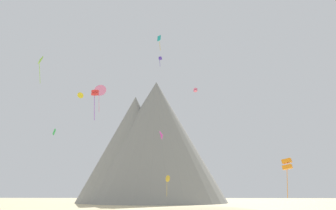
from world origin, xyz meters
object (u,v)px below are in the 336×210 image
at_px(rock_massif, 148,142).
at_px(kite_teal_high, 159,39).
at_px(kite_lime_high, 40,60).
at_px(kite_gold_low, 167,179).
at_px(kite_rainbow_high, 195,90).
at_px(kite_pink_mid, 100,91).
at_px(kite_indigo_high, 160,58).
at_px(kite_orange_low, 287,164).
at_px(kite_green_low, 54,132).
at_px(kite_magenta_low, 162,135).
at_px(kite_red_mid, 95,93).
at_px(kite_yellow_high, 80,95).

bearing_deg(rock_massif, kite_teal_high, -80.68).
xyz_separation_m(rock_massif, kite_lime_high, (-13.33, -66.72, 5.69)).
xyz_separation_m(kite_gold_low, kite_rainbow_high, (7.71, -8.92, 21.46)).
bearing_deg(kite_teal_high, kite_rainbow_high, 130.90).
relative_size(kite_pink_mid, kite_indigo_high, 2.27).
bearing_deg(kite_orange_low, kite_pink_mid, 95.07).
relative_size(kite_teal_high, kite_green_low, 3.56).
height_order(kite_teal_high, kite_magenta_low, kite_teal_high).
distance_m(kite_gold_low, kite_lime_high, 42.60).
bearing_deg(kite_lime_high, kite_red_mid, 19.97).
height_order(kite_gold_low, kite_yellow_high, kite_yellow_high).
distance_m(kite_red_mid, kite_magenta_low, 13.83).
bearing_deg(kite_gold_low, kite_red_mid, -62.18).
height_order(kite_pink_mid, kite_green_low, kite_pink_mid).
relative_size(kite_teal_high, kite_indigo_high, 1.42).
distance_m(kite_gold_low, kite_green_low, 37.28).
distance_m(kite_green_low, kite_indigo_high, 38.03).
relative_size(kite_teal_high, kite_yellow_high, 2.32).
height_order(kite_rainbow_high, kite_red_mid, kite_rainbow_high).
xyz_separation_m(kite_indigo_high, kite_red_mid, (-8.77, -25.32, -18.02)).
bearing_deg(kite_teal_high, kite_pink_mid, -110.47).
xyz_separation_m(kite_teal_high, kite_pink_mid, (-12.54, 0.48, -11.43)).
height_order(kite_gold_low, kite_magenta_low, kite_magenta_low).
height_order(kite_green_low, kite_yellow_high, kite_yellow_high).
bearing_deg(kite_teal_high, kite_red_mid, -60.06).
bearing_deg(kite_red_mid, kite_indigo_high, 84.29).
relative_size(kite_gold_low, kite_indigo_high, 1.97).
distance_m(kite_orange_low, kite_teal_high, 36.78).
relative_size(kite_orange_low, kite_teal_high, 1.52).
distance_m(kite_lime_high, kite_yellow_high, 20.93).
height_order(kite_teal_high, kite_yellow_high, kite_teal_high).
bearing_deg(kite_lime_high, kite_rainbow_high, 73.34).
distance_m(kite_rainbow_high, kite_green_low, 37.36).
distance_m(kite_lime_high, kite_red_mid, 17.25).
bearing_deg(kite_pink_mid, kite_red_mid, 100.59).
bearing_deg(kite_orange_low, kite_indigo_high, 65.14).
height_order(kite_rainbow_high, kite_lime_high, kite_lime_high).
xyz_separation_m(kite_indigo_high, kite_magenta_low, (2.81, -26.02, -25.55)).
distance_m(kite_lime_high, kite_green_low, 17.66).
bearing_deg(kite_rainbow_high, kite_orange_low, -96.41).
relative_size(kite_orange_low, kite_yellow_high, 3.52).
height_order(kite_magenta_low, kite_yellow_high, kite_yellow_high).
bearing_deg(rock_massif, kite_green_low, -95.28).
xyz_separation_m(kite_orange_low, kite_magenta_low, (-19.17, -0.40, 4.66)).
bearing_deg(kite_red_mid, kite_magenta_low, 9.94).
distance_m(kite_orange_low, kite_lime_high, 49.49).
bearing_deg(kite_teal_high, kite_green_low, -76.63).
distance_m(kite_orange_low, kite_magenta_low, 19.73).
bearing_deg(kite_indigo_high, kite_gold_low, 4.20).
relative_size(kite_teal_high, kite_lime_high, 0.65).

